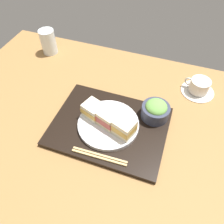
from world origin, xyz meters
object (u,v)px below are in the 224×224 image
coffee_cup (199,87)px  drinking_glass (48,42)px  sandwich_middle (108,118)px  salad_bowl (156,110)px  sandwich_far (124,127)px  sandwich_near (93,110)px  chopsticks_pair (99,156)px  sandwich_plate (108,124)px

coffee_cup → drinking_glass: (-74.47, 4.44, 3.25)cm
sandwich_middle → salad_bowl: salad_bowl is taller
drinking_glass → sandwich_middle: bearing=-38.5°
sandwich_far → coffee_cup: sandwich_far is taller
sandwich_near → sandwich_middle: size_ratio=1.04×
salad_bowl → chopsticks_pair: 27.12cm
sandwich_plate → chopsticks_pair: sandwich_plate is taller
chopsticks_pair → drinking_glass: (-46.45, 48.91, 3.81)cm
sandwich_middle → salad_bowl: size_ratio=0.82×
sandwich_plate → coffee_cup: bearing=46.5°
sandwich_middle → drinking_glass: (-44.81, 35.65, -0.24)cm
coffee_cup → sandwich_far: bearing=-124.7°
sandwich_near → coffee_cup: (36.26, 29.16, -3.28)cm
drinking_glass → coffee_cup: bearing=-3.4°
sandwich_plate → sandwich_near: bearing=162.8°
drinking_glass → sandwich_plate: bearing=-38.5°
sandwich_near → chopsticks_pair: sandwich_near is taller
coffee_cup → chopsticks_pair: bearing=-122.2°
sandwich_far → sandwich_middle: bearing=162.8°
sandwich_near → sandwich_middle: bearing=-17.2°
sandwich_middle → drinking_glass: drinking_glass is taller
sandwich_near → coffee_cup: bearing=38.8°
sandwich_far → coffee_cup: (23.05, 33.26, -3.73)cm
sandwich_far → sandwich_near: bearing=162.8°
sandwich_plate → salad_bowl: bearing=33.6°
salad_bowl → drinking_glass: drinking_glass is taller
salad_bowl → drinking_glass: (-59.94, 25.60, 0.65)cm
coffee_cup → drinking_glass: bearing=176.6°
sandwich_middle → coffee_cup: (29.66, 31.21, -3.49)cm
sandwich_plate → drinking_glass: bearing=141.5°
sandwich_plate → sandwich_middle: bearing=180.0°
salad_bowl → coffee_cup: bearing=55.5°
sandwich_plate → sandwich_far: sandwich_far is taller
sandwich_near → sandwich_plate: bearing=-17.2°
salad_bowl → coffee_cup: size_ratio=0.75×
sandwich_plate → chopsticks_pair: (1.64, -13.26, -0.40)cm
sandwich_far → drinking_glass: 63.76cm
sandwich_plate → salad_bowl: (15.12, 10.05, 2.76)cm
chopsticks_pair → coffee_cup: size_ratio=1.37×
chopsticks_pair → drinking_glass: 67.56cm
sandwich_middle → drinking_glass: 57.27cm
chopsticks_pair → coffee_cup: bearing=57.8°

